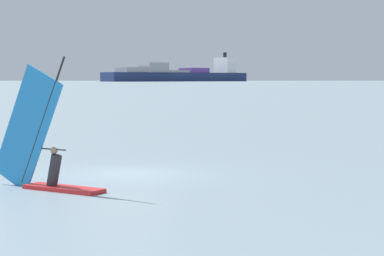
{
  "coord_description": "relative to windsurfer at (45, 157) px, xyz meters",
  "views": [
    {
      "loc": [
        -4.44,
        -23.5,
        3.29
      ],
      "look_at": [
        2.3,
        0.09,
        1.54
      ],
      "focal_mm": 65.42,
      "sensor_mm": 36.0,
      "label": 1
    }
  ],
  "objects": [
    {
      "name": "ground_plane",
      "position": [
        2.96,
        2.45,
        -0.96
      ],
      "size": [
        4000.0,
        4000.0,
        0.0
      ],
      "primitive_type": "plane",
      "color": "gray"
    },
    {
      "name": "windsurfer",
      "position": [
        0.0,
        0.0,
        0.0
      ],
      "size": [
        3.11,
        3.29,
        4.12
      ],
      "rotation": [
        0.0,
        0.0,
        5.46
      ],
      "color": "red",
      "rests_on": "ground_plane"
    },
    {
      "name": "cargo_ship",
      "position": [
        193.34,
        716.27,
        6.81
      ],
      "size": [
        175.15,
        91.12,
        32.95
      ],
      "rotation": [
        0.0,
        0.0,
        3.52
      ],
      "color": "navy",
      "rests_on": "ground_plane"
    },
    {
      "name": "distant_headland",
      "position": [
        89.5,
        1532.93,
        16.69
      ],
      "size": [
        1054.46,
        543.42,
        35.29
      ],
      "primitive_type": "cube",
      "rotation": [
        0.0,
        0.0,
        0.26
      ],
      "color": "#60665B",
      "rests_on": "ground_plane"
    }
  ]
}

